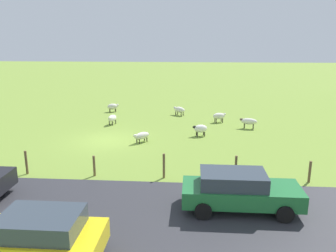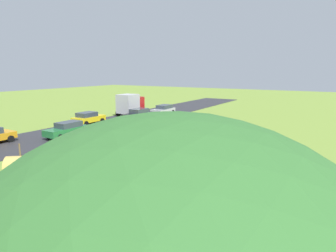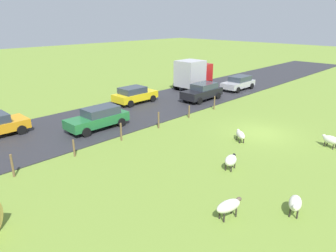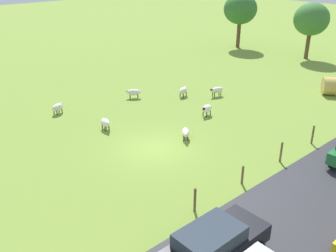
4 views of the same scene
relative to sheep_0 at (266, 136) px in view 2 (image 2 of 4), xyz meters
name	(u,v)px [view 2 (image 2 of 4)]	position (x,y,z in m)	size (l,w,h in m)	color
ground_plane	(178,134)	(9.01, 1.75, -0.50)	(160.00, 160.00, 0.00)	olive
road_strip	(106,124)	(19.60, 1.75, -0.47)	(8.00, 80.00, 0.06)	#2D2D33
sheep_0	(266,136)	(0.00, 0.00, 0.00)	(0.83, 1.11, 0.77)	silver
sheep_1	(217,132)	(4.71, 1.07, 0.01)	(1.15, 0.71, 0.76)	white
sheep_2	(236,148)	(1.00, 6.19, 0.01)	(1.10, 1.21, 0.76)	silver
sheep_3	(158,156)	(5.20, 11.58, 0.05)	(0.73, 1.33, 0.79)	silver
sheep_4	(164,133)	(9.28, 4.08, -0.05)	(1.18, 1.11, 0.67)	silver
sheep_5	(158,142)	(7.50, 7.92, 0.03)	(0.73, 1.08, 0.81)	white
sheep_6	(192,153)	(3.39, 9.50, 0.03)	(0.80, 1.17, 0.78)	silver
hay_bale_0	(16,167)	(11.13, 18.95, 0.24)	(1.47, 1.47, 1.14)	tan
fence_post_0	(147,120)	(14.95, -0.82, 0.10)	(0.12, 0.12, 1.20)	brown
fence_post_1	(130,125)	(14.95, 2.60, 0.02)	(0.12, 0.12, 1.03)	brown
fence_post_2	(110,129)	(14.95, 6.02, 0.12)	(0.12, 0.12, 1.23)	brown
fence_post_3	(86,135)	(14.95, 9.45, 0.11)	(0.12, 0.12, 1.21)	brown
fence_post_4	(57,143)	(14.95, 12.87, 0.02)	(0.12, 0.12, 1.04)	brown
fence_post_5	(20,151)	(14.95, 16.29, 0.12)	(0.12, 0.12, 1.24)	brown
truck_1	(130,104)	(21.43, -5.62, 1.28)	(2.74, 3.90, 3.25)	#B21919
car_1	(88,118)	(21.58, 2.75, 0.36)	(2.10, 4.22, 1.53)	yellow
car_2	(67,129)	(17.94, 9.19, 0.37)	(1.97, 4.54, 1.54)	#237238
car_5	(138,114)	(17.71, -2.61, 0.40)	(2.04, 4.48, 1.61)	black
car_8	(163,110)	(17.70, -9.11, 0.35)	(2.05, 4.38, 1.49)	#B7B7BC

